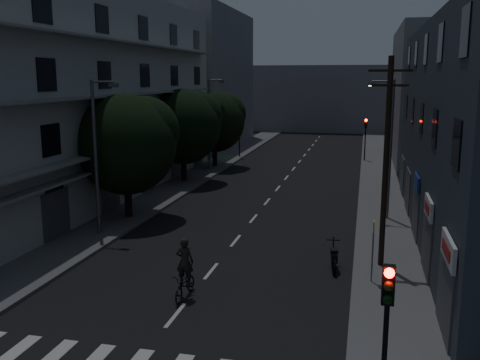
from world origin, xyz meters
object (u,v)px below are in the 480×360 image
at_px(traffic_signal_near, 387,315).
at_px(motorcycle, 334,258).
at_px(cyclist, 185,278).
at_px(bus_stop_sign, 373,240).
at_px(utility_pole, 386,159).

relative_size(traffic_signal_near, motorcycle, 2.00).
height_order(traffic_signal_near, motorcycle, traffic_signal_near).
bearing_deg(traffic_signal_near, cyclist, 136.41).
relative_size(bus_stop_sign, motorcycle, 1.23).
distance_m(traffic_signal_near, motorcycle, 11.50).
bearing_deg(traffic_signal_near, motorcycle, 98.91).
distance_m(traffic_signal_near, bus_stop_sign, 9.73).
relative_size(traffic_signal_near, utility_pole, 0.46).
xyz_separation_m(utility_pole, bus_stop_sign, (-0.42, -2.10, -2.98)).
relative_size(traffic_signal_near, cyclist, 1.72).
relative_size(utility_pole, motorcycle, 4.38).
relative_size(utility_pole, bus_stop_sign, 3.56).
relative_size(utility_pole, cyclist, 3.78).
height_order(motorcycle, cyclist, cyclist).
distance_m(utility_pole, cyclist, 9.78).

